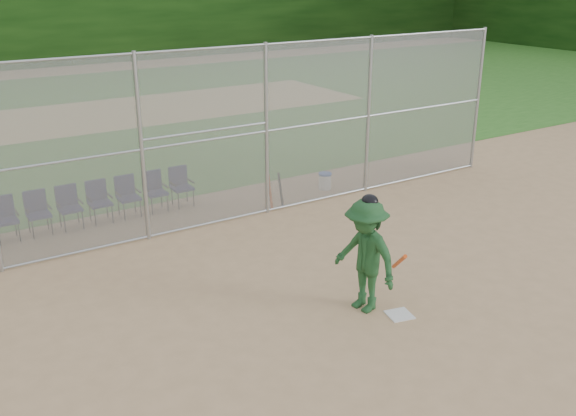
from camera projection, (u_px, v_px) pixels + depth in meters
ground at (366, 311)px, 11.00m from camera, size 100.00×100.00×0.00m
grass_strip at (77, 117)px, 25.23m from camera, size 100.00×100.00×0.00m
dirt_patch_far at (77, 117)px, 25.23m from camera, size 24.00×24.00×0.00m
backstop_fence at (228, 134)px, 14.23m from camera, size 16.09×0.09×4.00m
home_plate at (399, 315)px, 10.87m from camera, size 0.49×0.49×0.02m
batter_at_plate at (365, 255)px, 10.74m from camera, size 1.06×1.42×2.08m
water_cooler at (325, 181)px, 17.01m from camera, size 0.35×0.35×0.44m
spare_bats at (275, 191)px, 15.64m from camera, size 0.36×0.26×0.84m
chair_2 at (6, 220)px, 13.68m from camera, size 0.54×0.52×0.96m
chair_3 at (39, 214)px, 14.02m from camera, size 0.54×0.52×0.96m
chair_4 at (70, 208)px, 14.36m from camera, size 0.54×0.52×0.96m
chair_5 at (100, 202)px, 14.70m from camera, size 0.54×0.52×0.96m
chair_6 at (129, 197)px, 15.04m from camera, size 0.54×0.52×0.96m
chair_7 at (156, 192)px, 15.38m from camera, size 0.54×0.52×0.96m
chair_8 at (182, 187)px, 15.72m from camera, size 0.54×0.52×0.96m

